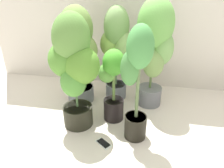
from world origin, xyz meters
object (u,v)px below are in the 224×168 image
(potted_plant_center, at_px, (112,82))
(cell_phone, at_px, (104,143))
(potted_plant_front_left, at_px, (74,65))
(potted_plant_back_center, at_px, (117,47))
(potted_plant_back_right, at_px, (154,44))
(potted_plant_back_left, at_px, (77,46))
(potted_plant_front_right, at_px, (136,77))

(potted_plant_center, xyz_separation_m, cell_phone, (-0.01, -0.36, -0.38))
(potted_plant_front_left, bearing_deg, potted_plant_back_center, 64.94)
(potted_plant_back_right, bearing_deg, potted_plant_back_left, -176.53)
(potted_plant_back_right, bearing_deg, cell_phone, -116.57)
(potted_plant_back_center, height_order, potted_plant_center, potted_plant_back_center)
(potted_plant_front_right, height_order, potted_plant_center, potted_plant_front_right)
(potted_plant_front_right, height_order, potted_plant_back_right, potted_plant_back_right)
(potted_plant_back_left, xyz_separation_m, cell_phone, (0.39, -0.64, -0.60))
(potted_plant_back_center, distance_m, potted_plant_back_left, 0.40)
(potted_plant_front_left, relative_size, potted_plant_back_right, 0.93)
(potted_plant_back_left, height_order, cell_phone, potted_plant_back_left)
(potted_plant_front_right, relative_size, potted_plant_front_left, 0.95)
(potted_plant_back_left, relative_size, cell_phone, 6.30)
(potted_plant_front_right, height_order, potted_plant_front_left, potted_plant_front_left)
(potted_plant_back_left, distance_m, potted_plant_front_left, 0.44)
(potted_plant_front_left, height_order, potted_plant_back_right, potted_plant_back_right)
(potted_plant_front_right, distance_m, cell_phone, 0.61)
(potted_plant_center, height_order, cell_phone, potted_plant_center)
(potted_plant_back_left, xyz_separation_m, potted_plant_center, (0.40, -0.27, -0.22))
(potted_plant_front_right, xyz_separation_m, potted_plant_front_left, (-0.50, 0.07, 0.03))
(potted_plant_back_left, bearing_deg, potted_plant_back_right, 3.47)
(potted_plant_front_left, distance_m, potted_plant_back_right, 0.78)
(potted_plant_back_center, distance_m, potted_plant_center, 0.45)
(potted_plant_front_right, xyz_separation_m, potted_plant_back_center, (-0.24, 0.62, 0.03))
(potted_plant_front_right, bearing_deg, potted_plant_back_left, 141.45)
(cell_phone, bearing_deg, potted_plant_center, -143.07)
(potted_plant_back_center, relative_size, potted_plant_center, 1.43)
(potted_plant_back_center, bearing_deg, potted_plant_center, -86.48)
(potted_plant_back_center, bearing_deg, potted_plant_front_left, -115.06)
(potted_plant_back_left, relative_size, potted_plant_center, 1.44)
(potted_plant_center, bearing_deg, potted_plant_front_left, -151.81)
(potted_plant_back_left, height_order, potted_plant_back_right, potted_plant_back_right)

